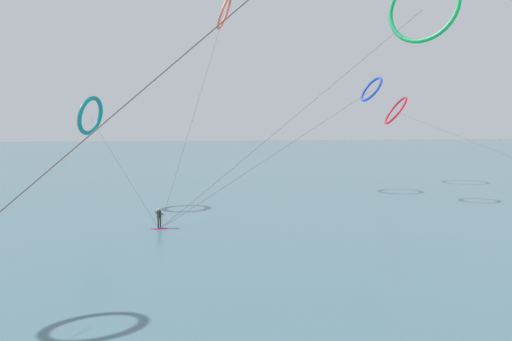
{
  "coord_description": "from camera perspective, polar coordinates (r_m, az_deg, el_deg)",
  "views": [
    {
      "loc": [
        -3.15,
        1.01,
        8.74
      ],
      "look_at": [
        0.0,
        23.79,
        6.28
      ],
      "focal_mm": 32.49,
      "sensor_mm": 36.0,
      "label": 1
    }
  ],
  "objects": [
    {
      "name": "kite_crimson",
      "position": [
        67.92,
        16.86,
        7.06
      ],
      "size": [
        4.18,
        51.73,
        12.21
      ],
      "rotation": [
        0.0,
        0.0,
        4.57
      ],
      "color": "red",
      "rests_on": "ground"
    },
    {
      "name": "kite_emerald",
      "position": [
        34.07,
        19.85,
        18.38
      ],
      "size": [
        19.94,
        10.04,
        18.61
      ],
      "rotation": [
        0.0,
        0.0,
        5.44
      ],
      "color": "#199351",
      "rests_on": "ground"
    },
    {
      "name": "kite_teal",
      "position": [
        48.24,
        -19.72,
        6.37
      ],
      "size": [
        8.45,
        11.9,
        11.23
      ],
      "rotation": [
        0.0,
        0.0,
        4.35
      ],
      "color": "teal",
      "rests_on": "ground"
    },
    {
      "name": "kite_coral",
      "position": [
        58.22,
        -3.95,
        18.79
      ],
      "size": [
        8.0,
        21.49,
        23.57
      ],
      "rotation": [
        0.0,
        0.0,
        4.56
      ],
      "color": "#EA7260",
      "rests_on": "ground"
    },
    {
      "name": "sea_water",
      "position": [
        108.17,
        -6.17,
        1.46
      ],
      "size": [
        400.0,
        200.0,
        0.08
      ],
      "primitive_type": "cube",
      "color": "#476B75",
      "rests_on": "ground"
    },
    {
      "name": "kite_cobalt",
      "position": [
        51.56,
        13.97,
        9.66
      ],
      "size": [
        22.97,
        12.13,
        13.53
      ],
      "rotation": [
        0.0,
        0.0,
        4.83
      ],
      "color": "#2647B7",
      "rests_on": "ground"
    },
    {
      "name": "surfer_magenta",
      "position": [
        38.36,
        -11.83,
        -5.93
      ],
      "size": [
        1.4,
        0.72,
        1.7
      ],
      "rotation": [
        0.0,
        0.0,
        4.14
      ],
      "color": "#CC288E",
      "rests_on": "ground"
    }
  ]
}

